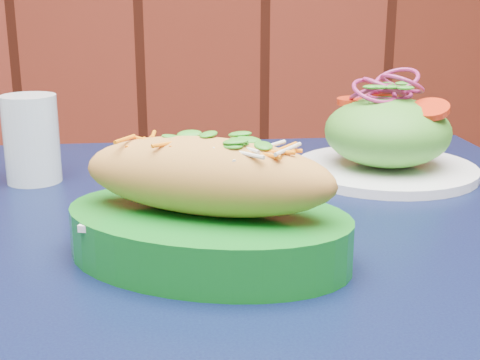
{
  "coord_description": "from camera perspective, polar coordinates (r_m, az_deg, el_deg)",
  "views": [
    {
      "loc": [
        -0.51,
        0.83,
        0.98
      ],
      "look_at": [
        -0.5,
        1.44,
        0.81
      ],
      "focal_mm": 50.0,
      "sensor_mm": 36.0,
      "label": 1
    }
  ],
  "objects": [
    {
      "name": "salad_plate",
      "position": [
        0.89,
        12.43,
        3.55
      ],
      "size": [
        0.24,
        0.24,
        0.13
      ],
      "rotation": [
        0.0,
        0.0,
        0.38
      ],
      "color": "white",
      "rests_on": "cafe_table"
    },
    {
      "name": "cafe_table",
      "position": [
        0.73,
        0.28,
        -10.28
      ],
      "size": [
        0.87,
        0.87,
        0.75
      ],
      "rotation": [
        0.0,
        0.0,
        0.09
      ],
      "color": "black",
      "rests_on": "ground"
    },
    {
      "name": "banh_mi_basket",
      "position": [
        0.59,
        -2.82,
        -2.55
      ],
      "size": [
        0.3,
        0.25,
        0.12
      ],
      "rotation": [
        0.0,
        0.0,
        -0.34
      ],
      "color": "#0F6E1B",
      "rests_on": "cafe_table"
    },
    {
      "name": "water_glass",
      "position": [
        0.87,
        -17.37,
        3.35
      ],
      "size": [
        0.07,
        0.07,
        0.11
      ],
      "primitive_type": "cylinder",
      "color": "silver",
      "rests_on": "cafe_table"
    }
  ]
}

